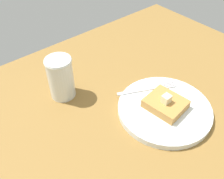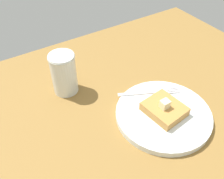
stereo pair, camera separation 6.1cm
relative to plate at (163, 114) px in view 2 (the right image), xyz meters
The scene contains 6 objects.
table_surface 12.57cm from the plate, 131.28° to the right, with size 106.83×106.83×2.71cm, color olive.
plate is the anchor object (origin of this frame).
toast_slice_center 1.76cm from the plate, 90.00° to the left, with size 7.86×8.91×2.20cm, color #B9813D.
butter_pat_primary 3.89cm from the plate, 150.18° to the right, with size 1.99×1.79×1.99cm, color beige.
fork 7.09cm from the plate, 73.05° to the left, with size 15.06×8.18×0.36cm.
syrup_jar 26.82cm from the plate, 126.55° to the left, with size 6.72×6.72×11.26cm.
Camera 2 is at (-23.60, -18.13, 48.47)cm, focal length 40.00 mm.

